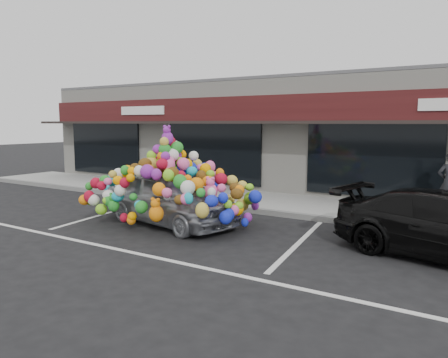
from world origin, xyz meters
The scene contains 8 objects.
ground centered at (0.00, 0.00, 0.00)m, with size 90.00×90.00×0.00m, color black.
shop_building centered at (0.00, 8.44, 2.16)m, with size 24.00×7.20×4.31m.
sidewalk centered at (0.00, 4.00, 0.07)m, with size 26.00×3.00×0.15m, color gray.
kerb centered at (0.00, 2.50, 0.07)m, with size 26.00×0.18×0.16m, color slate.
parking_stripe_left centered at (-3.20, 0.20, 0.00)m, with size 0.12×4.40×0.01m, color silver.
parking_stripe_mid centered at (2.80, 0.20, 0.00)m, with size 0.12×4.40×0.01m, color silver.
lane_line centered at (2.00, -2.30, 0.00)m, with size 14.00×0.12×0.01m, color silver.
toy_car centered at (-0.76, 0.09, 0.86)m, with size 2.95×4.62×2.52m.
Camera 1 is at (6.42, -8.59, 2.63)m, focal length 35.00 mm.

